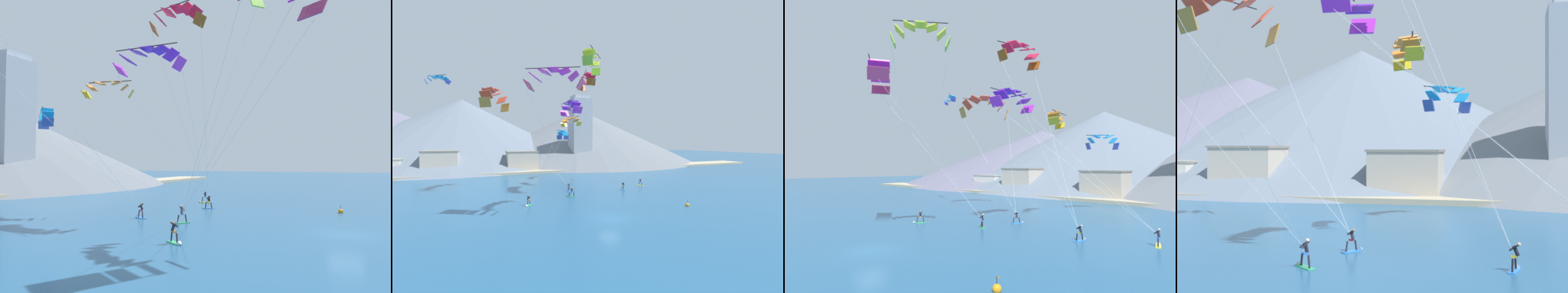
% 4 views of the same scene
% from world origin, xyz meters
% --- Properties ---
extents(ground_plane, '(400.00, 400.00, 0.00)m').
position_xyz_m(ground_plane, '(0.00, 0.00, 0.00)').
color(ground_plane, '#23567F').
extents(kitesurfer_near_lead, '(0.80, 1.79, 1.72)m').
position_xyz_m(kitesurfer_near_lead, '(17.32, 19.06, 0.49)').
color(kitesurfer_near_lead, yellow).
rests_on(kitesurfer_near_lead, ground).
extents(kitesurfer_near_trail, '(0.75, 1.79, 1.69)m').
position_xyz_m(kitesurfer_near_trail, '(11.32, 16.09, 0.48)').
color(kitesurfer_near_trail, '#337FDB').
rests_on(kitesurfer_near_trail, ground).
extents(kitesurfer_mid_center, '(1.25, 1.69, 1.62)m').
position_xyz_m(kitesurfer_mid_center, '(1.18, 19.27, 0.43)').
color(kitesurfer_mid_center, '#337FDB').
rests_on(kitesurfer_mid_center, ground).
extents(kitesurfer_far_left, '(1.32, 1.66, 1.63)m').
position_xyz_m(kitesurfer_far_left, '(-8.27, 10.45, 0.44)').
color(kitesurfer_far_left, '#33B266').
rests_on(kitesurfer_far_left, ground).
extents(kitesurfer_far_right, '(1.62, 1.39, 1.73)m').
position_xyz_m(kitesurfer_far_right, '(-0.29, 14.06, 0.50)').
color(kitesurfer_far_right, '#33B266').
rests_on(kitesurfer_far_right, ground).
extents(parafoil_kite_near_lead, '(16.94, 7.69, 15.85)m').
position_xyz_m(parafoil_kite_near_lead, '(1.29, 18.30, 16.15)').
color(parafoil_kite_near_lead, '#B72AC6').
extents(parafoil_kite_near_trail, '(8.62, 6.49, 20.89)m').
position_xyz_m(parafoil_kite_near_trail, '(3.85, 16.45, 20.99)').
color(parafoil_kite_near_trail, '#924311').
extents(parafoil_kite_mid_center, '(15.81, 12.15, 18.83)m').
position_xyz_m(parafoil_kite_mid_center, '(-11.95, 26.87, 18.38)').
color(parafoil_kite_mid_center, '#B1792F').
extents(parafoil_kite_far_left, '(10.05, 8.46, 20.85)m').
position_xyz_m(parafoil_kite_far_left, '(-0.35, 4.99, 20.97)').
color(parafoil_kite_far_left, '#7DC32E').
extents(parafoil_kite_far_right, '(9.64, 13.05, 17.41)m').
position_xyz_m(parafoil_kite_far_right, '(-6.08, 3.53, 17.71)').
color(parafoil_kite_far_right, '#B53465').
extents(parafoil_kite_distant_high_outer, '(4.28, 4.90, 2.45)m').
position_xyz_m(parafoil_kite_distant_high_outer, '(5.35, 36.23, 11.61)').
color(parafoil_kite_distant_high_outer, '#304696').
extents(parafoil_kite_distant_low_drift, '(3.35, 5.93, 2.14)m').
position_xyz_m(parafoil_kite_distant_low_drift, '(3.54, 25.03, 14.13)').
color(parafoil_kite_distant_low_drift, gold).
extents(parafoil_kite_distant_mid_solo, '(4.57, 2.62, 1.70)m').
position_xyz_m(parafoil_kite_distant_mid_solo, '(-21.90, 27.15, 21.25)').
color(parafoil_kite_distant_mid_solo, '#404BC1').
extents(race_marker_buoy, '(0.56, 0.56, 1.02)m').
position_xyz_m(race_marker_buoy, '(13.45, 1.04, 0.16)').
color(race_marker_buoy, orange).
rests_on(race_marker_buoy, ground).
extents(shoreline_strip, '(180.00, 10.00, 0.70)m').
position_xyz_m(shoreline_strip, '(0.00, 53.24, 0.35)').
color(shoreline_strip, tan).
rests_on(shoreline_strip, ground).
extents(shore_building_harbour_front, '(9.45, 7.25, 7.03)m').
position_xyz_m(shore_building_harbour_front, '(-24.75, 55.46, 3.53)').
color(shore_building_harbour_front, beige).
rests_on(shore_building_harbour_front, ground).
extents(shore_building_quay_east, '(9.54, 6.86, 6.54)m').
position_xyz_m(shore_building_quay_east, '(-2.19, 55.63, 3.28)').
color(shore_building_quay_east, '#B7AD9E').
rests_on(shore_building_quay_east, ground).
extents(highrise_tower, '(7.00, 7.00, 26.12)m').
position_xyz_m(highrise_tower, '(19.24, 59.93, 12.85)').
color(highrise_tower, '#999EA8').
rests_on(highrise_tower, ground).
extents(mountain_peak_west_ridge, '(116.67, 116.67, 28.91)m').
position_xyz_m(mountain_peak_west_ridge, '(-21.83, 104.75, 14.46)').
color(mountain_peak_west_ridge, slate).
rests_on(mountain_peak_west_ridge, ground).
extents(mountain_peak_central_summit, '(108.45, 108.45, 25.30)m').
position_xyz_m(mountain_peak_central_summit, '(33.24, 95.65, 12.65)').
color(mountain_peak_central_summit, slate).
rests_on(mountain_peak_central_summit, ground).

